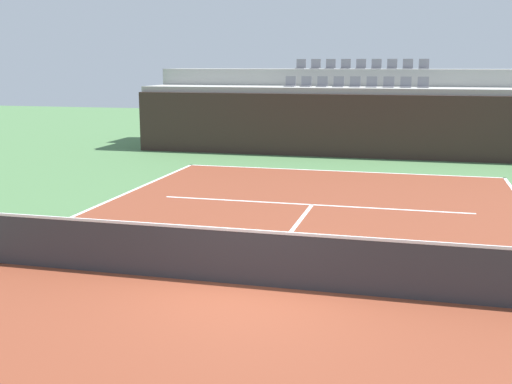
{
  "coord_description": "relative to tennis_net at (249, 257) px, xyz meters",
  "views": [
    {
      "loc": [
        2.63,
        -9.78,
        3.67
      ],
      "look_at": [
        -0.4,
        2.0,
        1.2
      ],
      "focal_mm": 44.35,
      "sensor_mm": 36.0,
      "label": 1
    }
  ],
  "objects": [
    {
      "name": "centre_service_line",
      "position": [
        0.0,
        3.2,
        -0.5
      ],
      "size": [
        0.1,
        6.4,
        0.0
      ],
      "primitive_type": "cube",
      "color": "white",
      "rests_on": "court_surface"
    },
    {
      "name": "baseline_far",
      "position": [
        0.0,
        11.95,
        -0.5
      ],
      "size": [
        11.0,
        0.1,
        0.0
      ],
      "primitive_type": "cube",
      "color": "white",
      "rests_on": "court_surface"
    },
    {
      "name": "seating_row_upper",
      "position": [
        0.0,
        19.27,
        3.07
      ],
      "size": [
        5.89,
        0.44,
        0.44
      ],
      "color": "slate",
      "rests_on": "stands_tier_upper"
    },
    {
      "name": "court_surface",
      "position": [
        0.0,
        0.0,
        -0.5
      ],
      "size": [
        11.0,
        24.0,
        0.01
      ],
      "primitive_type": "cube",
      "color": "brown",
      "rests_on": "ground_plane"
    },
    {
      "name": "stands_tier_lower",
      "position": [
        0.0,
        16.77,
        0.86
      ],
      "size": [
        17.96,
        2.4,
        2.73
      ],
      "primitive_type": "cube",
      "color": "#9E9E99",
      "rests_on": "ground_plane"
    },
    {
      "name": "tennis_net",
      "position": [
        0.0,
        0.0,
        0.0
      ],
      "size": [
        11.08,
        0.08,
        1.07
      ],
      "color": "black",
      "rests_on": "court_surface"
    },
    {
      "name": "service_line_far",
      "position": [
        0.0,
        6.4,
        -0.5
      ],
      "size": [
        8.26,
        0.1,
        0.0
      ],
      "primitive_type": "cube",
      "color": "white",
      "rests_on": "court_surface"
    },
    {
      "name": "ground_plane",
      "position": [
        0.0,
        0.0,
        -0.51
      ],
      "size": [
        80.0,
        80.0,
        0.0
      ],
      "primitive_type": "plane",
      "color": "#477042"
    },
    {
      "name": "seating_row_lower",
      "position": [
        0.0,
        16.87,
        2.35
      ],
      "size": [
        5.89,
        0.44,
        0.44
      ],
      "color": "slate",
      "rests_on": "stands_tier_lower"
    },
    {
      "name": "back_wall",
      "position": [
        0.0,
        15.42,
        0.74
      ],
      "size": [
        17.96,
        0.3,
        2.5
      ],
      "primitive_type": "cube",
      "color": "#33231E",
      "rests_on": "ground_plane"
    },
    {
      "name": "stands_tier_upper",
      "position": [
        0.0,
        19.17,
        1.22
      ],
      "size": [
        17.96,
        2.4,
        3.46
      ],
      "primitive_type": "cube",
      "color": "#9E9E99",
      "rests_on": "ground_plane"
    }
  ]
}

